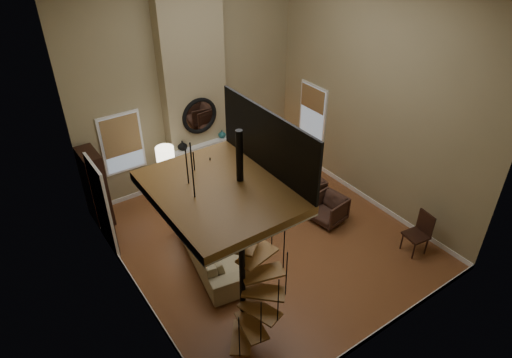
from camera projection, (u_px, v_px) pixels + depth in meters
ground at (266, 239)px, 10.20m from camera, size 6.00×6.50×0.01m
back_wall at (189, 80)px, 10.92m from camera, size 6.00×0.02×5.50m
front_wall at (401, 215)px, 6.45m from camera, size 6.00×0.02×5.50m
left_wall at (118, 178)px, 7.26m from camera, size 0.02×6.50×5.50m
right_wall at (375, 95)px, 10.12m from camera, size 0.02×6.50×5.50m
baseboard_back at (197, 173)px, 12.39m from camera, size 6.00×0.02×0.12m
baseboard_front at (373, 335)px, 7.93m from camera, size 6.00×0.02×0.12m
baseboard_left at (142, 294)px, 8.73m from camera, size 0.02×6.50×0.12m
baseboard_right at (360, 193)px, 11.59m from camera, size 0.02×6.50×0.12m
chimney_breast at (193, 82)px, 10.79m from camera, size 1.60×0.38×5.50m
hearth at (210, 186)px, 11.95m from camera, size 1.50×0.60×0.04m
firebox at (203, 164)px, 11.86m from camera, size 0.95×0.02×0.72m
mantel at (203, 145)px, 11.48m from camera, size 1.70×0.18×0.06m
mirror_frame at (200, 116)px, 11.08m from camera, size 0.94×0.10×0.94m
mirror_disc at (199, 116)px, 11.09m from camera, size 0.80×0.01×0.80m
vase_left at (182, 145)px, 11.16m from camera, size 0.24×0.24×0.25m
vase_right at (222, 134)px, 11.71m from camera, size 0.20×0.20×0.21m
window_back at (122, 143)px, 10.61m from camera, size 1.02×0.06×1.52m
window_right at (313, 111)px, 12.10m from camera, size 0.06×1.02×1.52m
entry_door at (103, 207)px, 9.45m from camera, size 0.10×1.05×2.16m
loft at (225, 186)px, 6.21m from camera, size 1.70×2.20×1.09m
spiral_stair at (243, 256)px, 7.14m from camera, size 1.47×1.47×4.06m
hutch at (95, 187)px, 10.24m from camera, size 0.38×0.82×1.83m
sofa at (214, 246)px, 9.39m from camera, size 1.40×2.63×0.73m
armchair_near at (308, 189)px, 11.21m from camera, size 0.87×0.85×0.72m
armchair_far at (330, 208)px, 10.57m from camera, size 0.83×0.81×0.67m
coffee_table at (254, 222)px, 10.24m from camera, size 1.39×0.94×0.47m
bowl at (253, 213)px, 10.16m from camera, size 0.35×0.35×0.09m
book at (270, 214)px, 10.21m from camera, size 0.25×0.32×0.03m
floor_lamp at (166, 159)px, 10.38m from camera, size 0.42×0.42×1.74m
accent_lamp at (249, 154)px, 12.90m from camera, size 0.14×0.14×0.52m
side_chair at (420, 231)px, 9.59m from camera, size 0.50×0.50×0.97m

